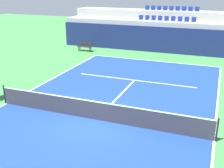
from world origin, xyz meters
TOP-DOWN VIEW (x-y plane):
  - ground_plane at (0.00, 0.00)m, footprint 80.00×80.00m
  - court_surface at (0.00, 0.00)m, footprint 11.00×24.00m
  - baseline_far at (0.00, 11.95)m, footprint 11.00×0.10m
  - sideline_left at (-5.45, 0.00)m, footprint 0.10×24.00m
  - sideline_right at (5.45, 0.00)m, footprint 0.10×24.00m
  - service_line_far at (0.00, 6.40)m, footprint 8.26×0.10m
  - centre_service_line at (0.00, 3.20)m, footprint 0.10×6.40m
  - back_wall at (0.00, 15.33)m, footprint 20.74×0.30m
  - stands_tier_lower at (0.00, 16.68)m, footprint 20.74×2.40m
  - stands_tier_upper at (0.00, 19.08)m, footprint 20.74×2.40m
  - seating_row_lower at (-0.00, 16.78)m, footprint 5.61×0.44m
  - seating_row_upper at (-0.00, 19.18)m, footprint 5.61×0.44m
  - tennis_net at (0.00, 0.00)m, footprint 11.08×0.08m
  - player_bench at (-7.16, 13.23)m, footprint 1.50×0.40m

SIDE VIEW (x-z plane):
  - ground_plane at x=0.00m, z-range 0.00..0.00m
  - court_surface at x=0.00m, z-range 0.00..0.01m
  - baseline_far at x=0.00m, z-range 0.01..0.01m
  - sideline_left at x=-5.45m, z-range 0.01..0.01m
  - sideline_right at x=5.45m, z-range 0.01..0.01m
  - service_line_far at x=0.00m, z-range 0.01..0.01m
  - centre_service_line at x=0.00m, z-range 0.01..0.01m
  - player_bench at x=-7.16m, z-range 0.08..0.93m
  - tennis_net at x=0.00m, z-range -0.03..1.04m
  - back_wall at x=0.00m, z-range 0.00..2.43m
  - stands_tier_lower at x=0.00m, z-range 0.00..2.87m
  - stands_tier_upper at x=0.00m, z-range 0.00..3.64m
  - seating_row_lower at x=0.00m, z-range 2.77..3.21m
  - seating_row_upper at x=0.00m, z-range 3.54..3.98m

